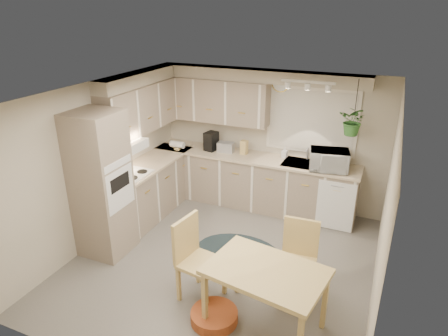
# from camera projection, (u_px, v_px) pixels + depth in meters

# --- Properties ---
(floor) EXTENTS (4.20, 4.20, 0.00)m
(floor) POSITION_uv_depth(u_px,v_px,m) (222.00, 261.00, 5.67)
(floor) COLOR #605C54
(floor) RESTS_ON ground
(ceiling) EXTENTS (4.20, 4.20, 0.00)m
(ceiling) POSITION_uv_depth(u_px,v_px,m) (222.00, 93.00, 4.75)
(ceiling) COLOR white
(ceiling) RESTS_ON wall_back
(wall_back) EXTENTS (4.00, 0.04, 2.40)m
(wall_back) POSITION_uv_depth(u_px,v_px,m) (270.00, 138.00, 6.99)
(wall_back) COLOR #ADA48F
(wall_back) RESTS_ON floor
(wall_front) EXTENTS (4.00, 0.04, 2.40)m
(wall_front) POSITION_uv_depth(u_px,v_px,m) (125.00, 280.00, 3.42)
(wall_front) COLOR #ADA48F
(wall_front) RESTS_ON floor
(wall_left) EXTENTS (0.04, 4.20, 2.40)m
(wall_left) POSITION_uv_depth(u_px,v_px,m) (99.00, 162.00, 5.93)
(wall_left) COLOR #ADA48F
(wall_left) RESTS_ON floor
(wall_right) EXTENTS (0.04, 4.20, 2.40)m
(wall_right) POSITION_uv_depth(u_px,v_px,m) (385.00, 214.00, 4.48)
(wall_right) COLOR #ADA48F
(wall_right) RESTS_ON floor
(base_cab_left) EXTENTS (0.60, 1.85, 0.90)m
(base_cab_left) POSITION_uv_depth(u_px,v_px,m) (152.00, 188.00, 6.85)
(base_cab_left) COLOR gray
(base_cab_left) RESTS_ON floor
(base_cab_back) EXTENTS (3.60, 0.60, 0.90)m
(base_cab_back) POSITION_uv_depth(u_px,v_px,m) (252.00, 182.00, 7.09)
(base_cab_back) COLOR gray
(base_cab_back) RESTS_ON floor
(counter_left) EXTENTS (0.64, 1.89, 0.04)m
(counter_left) POSITION_uv_depth(u_px,v_px,m) (150.00, 163.00, 6.67)
(counter_left) COLOR beige
(counter_left) RESTS_ON base_cab_left
(counter_back) EXTENTS (3.64, 0.64, 0.04)m
(counter_back) POSITION_uv_depth(u_px,v_px,m) (253.00, 157.00, 6.91)
(counter_back) COLOR beige
(counter_back) RESTS_ON base_cab_back
(oven_stack) EXTENTS (0.65, 0.65, 2.10)m
(oven_stack) POSITION_uv_depth(u_px,v_px,m) (101.00, 185.00, 5.55)
(oven_stack) COLOR gray
(oven_stack) RESTS_ON floor
(wall_oven_face) EXTENTS (0.02, 0.56, 0.58)m
(wall_oven_face) POSITION_uv_depth(u_px,v_px,m) (120.00, 189.00, 5.44)
(wall_oven_face) COLOR silver
(wall_oven_face) RESTS_ON oven_stack
(upper_cab_left) EXTENTS (0.35, 2.00, 0.75)m
(upper_cab_left) POSITION_uv_depth(u_px,v_px,m) (144.00, 107.00, 6.48)
(upper_cab_left) COLOR gray
(upper_cab_left) RESTS_ON wall_left
(upper_cab_back) EXTENTS (2.00, 0.35, 0.75)m
(upper_cab_back) POSITION_uv_depth(u_px,v_px,m) (213.00, 100.00, 6.96)
(upper_cab_back) COLOR gray
(upper_cab_back) RESTS_ON wall_back
(soffit_left) EXTENTS (0.30, 2.00, 0.20)m
(soffit_left) POSITION_uv_depth(u_px,v_px,m) (140.00, 78.00, 6.31)
(soffit_left) COLOR #ADA48F
(soffit_left) RESTS_ON wall_left
(soffit_back) EXTENTS (3.60, 0.30, 0.20)m
(soffit_back) POSITION_uv_depth(u_px,v_px,m) (258.00, 75.00, 6.51)
(soffit_back) COLOR #ADA48F
(soffit_back) RESTS_ON wall_back
(cooktop) EXTENTS (0.52, 0.58, 0.02)m
(cooktop) POSITION_uv_depth(u_px,v_px,m) (130.00, 174.00, 6.17)
(cooktop) COLOR silver
(cooktop) RESTS_ON counter_left
(range_hood) EXTENTS (0.40, 0.60, 0.14)m
(range_hood) POSITION_uv_depth(u_px,v_px,m) (127.00, 146.00, 6.00)
(range_hood) COLOR silver
(range_hood) RESTS_ON upper_cab_left
(window_blinds) EXTENTS (1.40, 0.02, 1.00)m
(window_blinds) POSITION_uv_depth(u_px,v_px,m) (311.00, 121.00, 6.56)
(window_blinds) COLOR beige
(window_blinds) RESTS_ON wall_back
(window_frame) EXTENTS (1.50, 0.02, 1.10)m
(window_frame) POSITION_uv_depth(u_px,v_px,m) (311.00, 121.00, 6.56)
(window_frame) COLOR beige
(window_frame) RESTS_ON wall_back
(sink) EXTENTS (0.70, 0.48, 0.10)m
(sink) POSITION_uv_depth(u_px,v_px,m) (304.00, 166.00, 6.59)
(sink) COLOR #A3A5AB
(sink) RESTS_ON counter_back
(dishwasher_front) EXTENTS (0.58, 0.02, 0.83)m
(dishwasher_front) POSITION_uv_depth(u_px,v_px,m) (335.00, 206.00, 6.30)
(dishwasher_front) COLOR silver
(dishwasher_front) RESTS_ON base_cab_back
(track_light_bar) EXTENTS (0.80, 0.04, 0.04)m
(track_light_bar) POSITION_uv_depth(u_px,v_px,m) (308.00, 82.00, 5.83)
(track_light_bar) COLOR silver
(track_light_bar) RESTS_ON ceiling
(wall_clock) EXTENTS (0.30, 0.03, 0.30)m
(wall_clock) POSITION_uv_depth(u_px,v_px,m) (281.00, 83.00, 6.53)
(wall_clock) COLOR gold
(wall_clock) RESTS_ON wall_back
(dining_table) EXTENTS (1.36, 1.02, 0.78)m
(dining_table) POSITION_uv_depth(u_px,v_px,m) (265.00, 299.00, 4.38)
(dining_table) COLOR tan
(dining_table) RESTS_ON floor
(chair_left) EXTENTS (0.57, 0.57, 1.05)m
(chair_left) POSITION_uv_depth(u_px,v_px,m) (201.00, 261.00, 4.79)
(chair_left) COLOR tan
(chair_left) RESTS_ON floor
(chair_back) EXTENTS (0.48, 0.48, 0.98)m
(chair_back) POSITION_uv_depth(u_px,v_px,m) (297.00, 263.00, 4.82)
(chair_back) COLOR tan
(chair_back) RESTS_ON floor
(braided_rug) EXTENTS (1.33, 1.02, 0.01)m
(braided_rug) POSITION_uv_depth(u_px,v_px,m) (238.00, 253.00, 5.86)
(braided_rug) COLOR black
(braided_rug) RESTS_ON floor
(pet_bed) EXTENTS (0.69, 0.69, 0.13)m
(pet_bed) POSITION_uv_depth(u_px,v_px,m) (214.00, 316.00, 4.59)
(pet_bed) COLOR #A34320
(pet_bed) RESTS_ON floor
(microwave) EXTENTS (0.65, 0.44, 0.40)m
(microwave) POSITION_uv_depth(u_px,v_px,m) (329.00, 158.00, 6.27)
(microwave) COLOR silver
(microwave) RESTS_ON counter_back
(soap_bottle) EXTENTS (0.11, 0.20, 0.09)m
(soap_bottle) POSITION_uv_depth(u_px,v_px,m) (284.00, 155.00, 6.83)
(soap_bottle) COLOR silver
(soap_bottle) RESTS_ON counter_back
(hanging_plant) EXTENTS (0.50, 0.53, 0.35)m
(hanging_plant) POSITION_uv_depth(u_px,v_px,m) (353.00, 124.00, 5.94)
(hanging_plant) COLOR #2C6026
(hanging_plant) RESTS_ON ceiling
(coffee_maker) EXTENTS (0.23, 0.26, 0.34)m
(coffee_maker) POSITION_uv_depth(u_px,v_px,m) (211.00, 141.00, 7.13)
(coffee_maker) COLOR black
(coffee_maker) RESTS_ON counter_back
(toaster) EXTENTS (0.30, 0.18, 0.18)m
(toaster) POSITION_uv_depth(u_px,v_px,m) (226.00, 147.00, 7.08)
(toaster) COLOR #A3A5AB
(toaster) RESTS_ON counter_back
(knife_block) EXTENTS (0.12, 0.12, 0.24)m
(knife_block) POSITION_uv_depth(u_px,v_px,m) (244.00, 147.00, 6.97)
(knife_block) COLOR tan
(knife_block) RESTS_ON counter_back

